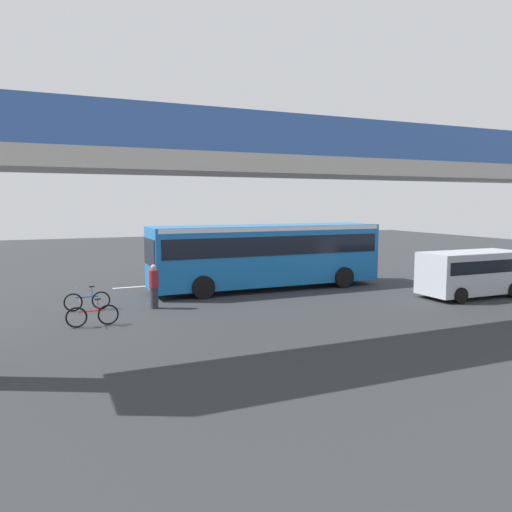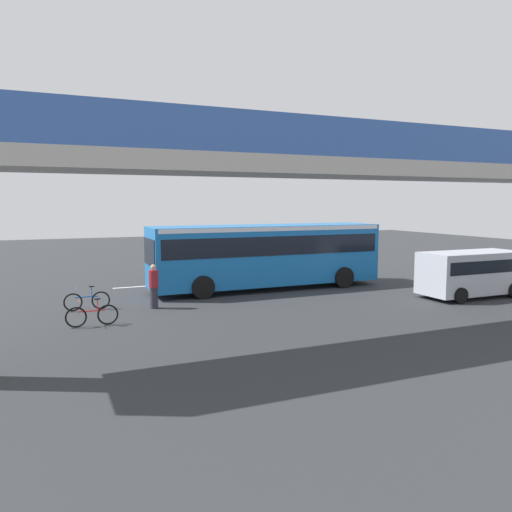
{
  "view_description": "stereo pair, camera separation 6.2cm",
  "coord_description": "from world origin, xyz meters",
  "px_view_note": "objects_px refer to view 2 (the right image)",
  "views": [
    {
      "loc": [
        10.02,
        22.28,
        4.25
      ],
      "look_at": [
        0.34,
        -0.1,
        1.6
      ],
      "focal_mm": 34.48,
      "sensor_mm": 36.0,
      "label": 1
    },
    {
      "loc": [
        9.96,
        22.3,
        4.25
      ],
      "look_at": [
        0.34,
        -0.1,
        1.6
      ],
      "focal_mm": 34.48,
      "sensor_mm": 36.0,
      "label": 2
    }
  ],
  "objects_px": {
    "bicycle_red": "(92,316)",
    "bicycle_blue": "(87,301)",
    "city_bus": "(267,251)",
    "traffic_sign": "(300,244)",
    "pedestrian": "(154,287)",
    "parked_van": "(471,271)"
  },
  "relations": [
    {
      "from": "bicycle_red",
      "to": "bicycle_blue",
      "type": "relative_size",
      "value": 1.0
    },
    {
      "from": "city_bus",
      "to": "traffic_sign",
      "type": "xyz_separation_m",
      "value": [
        -3.45,
        -2.9,
        0.01
      ]
    },
    {
      "from": "pedestrian",
      "to": "bicycle_red",
      "type": "bearing_deg",
      "value": 38.66
    },
    {
      "from": "bicycle_blue",
      "to": "pedestrian",
      "type": "relative_size",
      "value": 0.99
    },
    {
      "from": "bicycle_blue",
      "to": "traffic_sign",
      "type": "height_order",
      "value": "traffic_sign"
    },
    {
      "from": "city_bus",
      "to": "pedestrian",
      "type": "bearing_deg",
      "value": 21.39
    },
    {
      "from": "parked_van",
      "to": "traffic_sign",
      "type": "bearing_deg",
      "value": -63.7
    },
    {
      "from": "traffic_sign",
      "to": "city_bus",
      "type": "bearing_deg",
      "value": 40.02
    },
    {
      "from": "pedestrian",
      "to": "traffic_sign",
      "type": "xyz_separation_m",
      "value": [
        -9.53,
        -5.28,
        1.0
      ]
    },
    {
      "from": "parked_van",
      "to": "bicycle_blue",
      "type": "height_order",
      "value": "parked_van"
    },
    {
      "from": "parked_van",
      "to": "bicycle_blue",
      "type": "relative_size",
      "value": 2.71
    },
    {
      "from": "bicycle_red",
      "to": "city_bus",
      "type": "bearing_deg",
      "value": -152.87
    },
    {
      "from": "bicycle_red",
      "to": "traffic_sign",
      "type": "bearing_deg",
      "value": -148.79
    },
    {
      "from": "bicycle_red",
      "to": "traffic_sign",
      "type": "relative_size",
      "value": 0.63
    },
    {
      "from": "city_bus",
      "to": "bicycle_red",
      "type": "xyz_separation_m",
      "value": [
        8.64,
        4.43,
        -1.51
      ]
    },
    {
      "from": "bicycle_red",
      "to": "traffic_sign",
      "type": "xyz_separation_m",
      "value": [
        -12.09,
        -7.32,
        1.52
      ]
    },
    {
      "from": "city_bus",
      "to": "pedestrian",
      "type": "distance_m",
      "value": 6.61
    },
    {
      "from": "city_bus",
      "to": "bicycle_red",
      "type": "height_order",
      "value": "city_bus"
    },
    {
      "from": "traffic_sign",
      "to": "bicycle_blue",
      "type": "bearing_deg",
      "value": 20.8
    },
    {
      "from": "city_bus",
      "to": "parked_van",
      "type": "height_order",
      "value": "city_bus"
    },
    {
      "from": "bicycle_blue",
      "to": "pedestrian",
      "type": "bearing_deg",
      "value": 164.36
    },
    {
      "from": "parked_van",
      "to": "bicycle_blue",
      "type": "distance_m",
      "value": 16.71
    }
  ]
}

